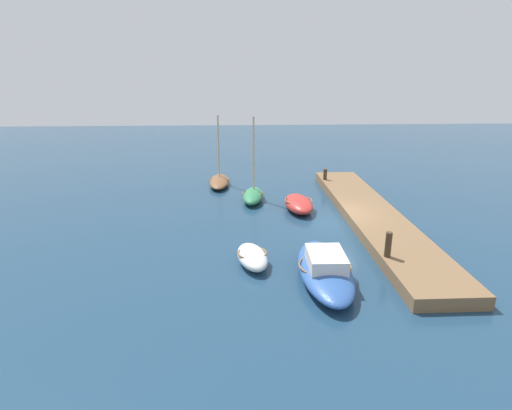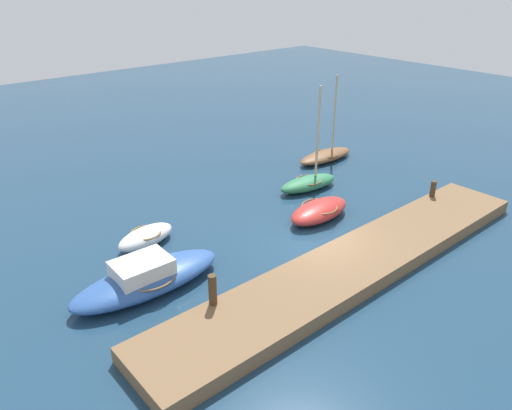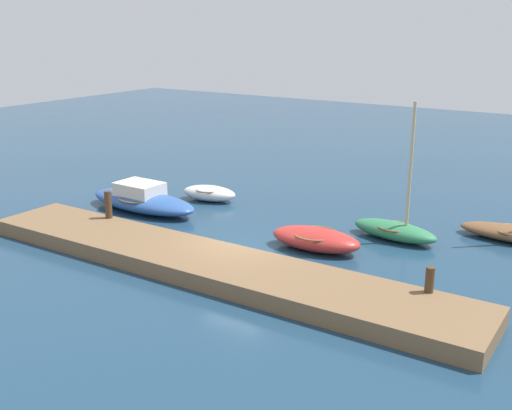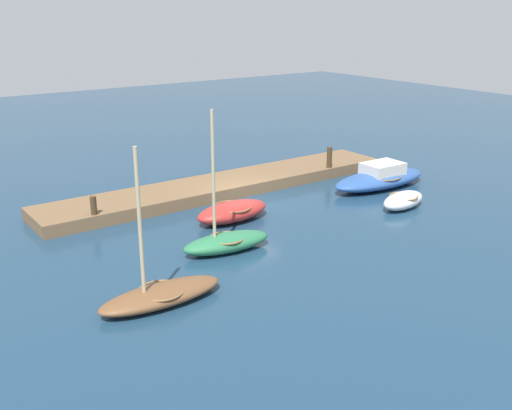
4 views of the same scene
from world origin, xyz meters
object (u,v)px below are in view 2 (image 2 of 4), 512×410
at_px(rowboat_brown, 326,155).
at_px(mooring_post_mid_west, 433,189).
at_px(dinghy_white, 146,237).
at_px(rowboat_green, 308,182).
at_px(motorboat_blue, 147,278).
at_px(mooring_post_west, 213,290).
at_px(rowboat_red, 319,211).

xyz_separation_m(rowboat_brown, mooring_post_mid_west, (-0.87, -7.61, 0.61)).
distance_m(dinghy_white, mooring_post_mid_west, 13.54).
xyz_separation_m(rowboat_green, motorboat_blue, (-10.78, -2.45, 0.09)).
relative_size(motorboat_blue, mooring_post_mid_west, 7.45).
relative_size(rowboat_green, dinghy_white, 1.90).
xyz_separation_m(motorboat_blue, mooring_post_west, (0.87, -2.84, 0.61)).
height_order(rowboat_red, dinghy_white, rowboat_red).
distance_m(rowboat_green, motorboat_blue, 11.06).
height_order(dinghy_white, motorboat_blue, motorboat_blue).
height_order(rowboat_red, mooring_post_mid_west, mooring_post_mid_west).
xyz_separation_m(rowboat_brown, mooring_post_west, (-13.80, -7.61, 0.77)).
bearing_deg(mooring_post_mid_west, rowboat_green, 119.78).
bearing_deg(rowboat_brown, mooring_post_west, -150.63).
distance_m(dinghy_white, motorboat_blue, 3.26).
bearing_deg(mooring_post_west, dinghy_white, 83.32).
distance_m(rowboat_red, mooring_post_mid_west, 5.72).
height_order(dinghy_white, rowboat_brown, rowboat_brown).
bearing_deg(dinghy_white, mooring_post_west, -107.15).
xyz_separation_m(rowboat_red, mooring_post_west, (-7.88, -2.63, 0.69)).
height_order(rowboat_brown, mooring_post_mid_west, rowboat_brown).
relative_size(rowboat_green, mooring_post_mid_west, 6.94).
xyz_separation_m(rowboat_red, dinghy_white, (-7.21, 3.07, -0.05)).
xyz_separation_m(rowboat_green, dinghy_white, (-9.24, 0.42, -0.04)).
relative_size(rowboat_red, mooring_post_mid_west, 4.57).
bearing_deg(mooring_post_mid_west, mooring_post_west, 180.00).
xyz_separation_m(dinghy_white, motorboat_blue, (-1.54, -2.87, 0.13)).
xyz_separation_m(rowboat_red, rowboat_brown, (5.92, 4.98, -0.08)).
height_order(rowboat_green, rowboat_red, rowboat_green).
height_order(dinghy_white, mooring_post_west, mooring_post_west).
bearing_deg(rowboat_green, motorboat_blue, -160.24).
xyz_separation_m(rowboat_green, rowboat_brown, (3.89, 2.32, -0.07)).
relative_size(rowboat_green, rowboat_brown, 1.07).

